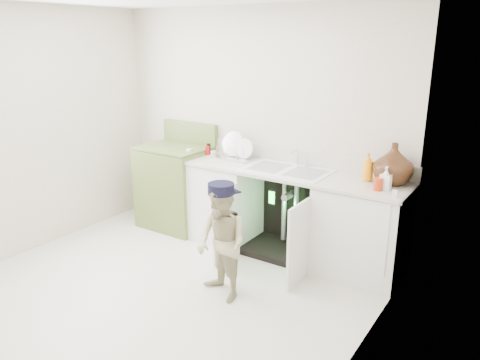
# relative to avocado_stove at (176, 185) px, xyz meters

# --- Properties ---
(ground) EXTENTS (3.50, 3.50, 0.00)m
(ground) POSITION_rel_avocado_stove_xyz_m (0.90, -1.18, -0.50)
(ground) COLOR beige
(ground) RESTS_ON ground
(room_shell) EXTENTS (6.00, 5.50, 1.26)m
(room_shell) POSITION_rel_avocado_stove_xyz_m (0.90, -1.18, 0.75)
(room_shell) COLOR beige
(room_shell) RESTS_ON ground
(counter_run) EXTENTS (2.44, 1.02, 1.28)m
(counter_run) POSITION_rel_avocado_stove_xyz_m (1.50, 0.03, -0.01)
(counter_run) COLOR silver
(counter_run) RESTS_ON ground
(avocado_stove) EXTENTS (0.78, 0.65, 1.21)m
(avocado_stove) POSITION_rel_avocado_stove_xyz_m (0.00, 0.00, 0.00)
(avocado_stove) COLOR olive
(avocado_stove) RESTS_ON ground
(repair_worker) EXTENTS (0.60, 1.00, 1.03)m
(repair_worker) POSITION_rel_avocado_stove_xyz_m (1.41, -1.05, 0.02)
(repair_worker) COLOR #C7BA8F
(repair_worker) RESTS_ON ground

